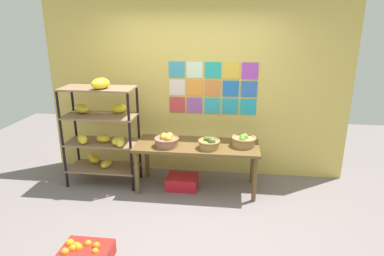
{
  "coord_description": "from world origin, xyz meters",
  "views": [
    {
      "loc": [
        0.58,
        -3.38,
        2.32
      ],
      "look_at": [
        0.05,
        0.85,
        0.95
      ],
      "focal_mm": 31.32,
      "sensor_mm": 36.0,
      "label": 1
    }
  ],
  "objects_px": {
    "banana_shelf_unit": "(101,127)",
    "fruit_basket_centre": "(209,143)",
    "display_table": "(197,149)",
    "produce_crate_under_table": "(182,182)",
    "fruit_basket_back_left": "(167,140)",
    "orange_crate_foreground": "(86,253)",
    "fruit_basket_back_right": "(244,141)"
  },
  "relations": [
    {
      "from": "fruit_basket_back_right",
      "to": "orange_crate_foreground",
      "type": "bearing_deg",
      "value": -132.89
    },
    {
      "from": "fruit_basket_centre",
      "to": "orange_crate_foreground",
      "type": "xyz_separation_m",
      "value": [
        -1.12,
        -1.56,
        -0.66
      ]
    },
    {
      "from": "fruit_basket_back_left",
      "to": "produce_crate_under_table",
      "type": "distance_m",
      "value": 0.7
    },
    {
      "from": "display_table",
      "to": "produce_crate_under_table",
      "type": "relative_size",
      "value": 3.93
    },
    {
      "from": "banana_shelf_unit",
      "to": "fruit_basket_centre",
      "type": "distance_m",
      "value": 1.58
    },
    {
      "from": "fruit_basket_back_right",
      "to": "orange_crate_foreground",
      "type": "distance_m",
      "value": 2.42
    },
    {
      "from": "produce_crate_under_table",
      "to": "banana_shelf_unit",
      "type": "bearing_deg",
      "value": 178.84
    },
    {
      "from": "fruit_basket_back_left",
      "to": "orange_crate_foreground",
      "type": "bearing_deg",
      "value": -108.66
    },
    {
      "from": "banana_shelf_unit",
      "to": "fruit_basket_back_right",
      "type": "relative_size",
      "value": 4.73
    },
    {
      "from": "banana_shelf_unit",
      "to": "produce_crate_under_table",
      "type": "xyz_separation_m",
      "value": [
        1.17,
        -0.02,
        -0.79
      ]
    },
    {
      "from": "fruit_basket_centre",
      "to": "orange_crate_foreground",
      "type": "distance_m",
      "value": 2.03
    },
    {
      "from": "fruit_basket_centre",
      "to": "produce_crate_under_table",
      "type": "height_order",
      "value": "fruit_basket_centre"
    },
    {
      "from": "banana_shelf_unit",
      "to": "orange_crate_foreground",
      "type": "distance_m",
      "value": 1.92
    },
    {
      "from": "orange_crate_foreground",
      "to": "display_table",
      "type": "bearing_deg",
      "value": 61.01
    },
    {
      "from": "fruit_basket_back_left",
      "to": "fruit_basket_centre",
      "type": "relative_size",
      "value": 1.13
    },
    {
      "from": "fruit_basket_back_right",
      "to": "fruit_basket_centre",
      "type": "xyz_separation_m",
      "value": [
        -0.46,
        -0.15,
        -0.0
      ]
    },
    {
      "from": "fruit_basket_back_left",
      "to": "fruit_basket_back_right",
      "type": "bearing_deg",
      "value": 7.08
    },
    {
      "from": "banana_shelf_unit",
      "to": "fruit_basket_centre",
      "type": "height_order",
      "value": "banana_shelf_unit"
    },
    {
      "from": "display_table",
      "to": "fruit_basket_back_left",
      "type": "relative_size",
      "value": 5.09
    },
    {
      "from": "orange_crate_foreground",
      "to": "fruit_basket_back_right",
      "type": "bearing_deg",
      "value": 47.11
    },
    {
      "from": "fruit_basket_centre",
      "to": "orange_crate_foreground",
      "type": "relative_size",
      "value": 0.61
    },
    {
      "from": "fruit_basket_back_left",
      "to": "orange_crate_foreground",
      "type": "distance_m",
      "value": 1.79
    },
    {
      "from": "banana_shelf_unit",
      "to": "fruit_basket_centre",
      "type": "xyz_separation_m",
      "value": [
        1.57,
        -0.14,
        -0.13
      ]
    },
    {
      "from": "display_table",
      "to": "orange_crate_foreground",
      "type": "xyz_separation_m",
      "value": [
        -0.94,
        -1.69,
        -0.51
      ]
    },
    {
      "from": "display_table",
      "to": "orange_crate_foreground",
      "type": "bearing_deg",
      "value": -118.99
    },
    {
      "from": "banana_shelf_unit",
      "to": "produce_crate_under_table",
      "type": "relative_size",
      "value": 3.63
    },
    {
      "from": "banana_shelf_unit",
      "to": "fruit_basket_back_right",
      "type": "bearing_deg",
      "value": 0.19
    },
    {
      "from": "fruit_basket_back_left",
      "to": "produce_crate_under_table",
      "type": "relative_size",
      "value": 0.77
    },
    {
      "from": "fruit_basket_centre",
      "to": "produce_crate_under_table",
      "type": "distance_m",
      "value": 0.78
    },
    {
      "from": "fruit_basket_centre",
      "to": "produce_crate_under_table",
      "type": "xyz_separation_m",
      "value": [
        -0.39,
        0.12,
        -0.66
      ]
    },
    {
      "from": "produce_crate_under_table",
      "to": "orange_crate_foreground",
      "type": "relative_size",
      "value": 0.89
    },
    {
      "from": "display_table",
      "to": "produce_crate_under_table",
      "type": "bearing_deg",
      "value": -175.03
    }
  ]
}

